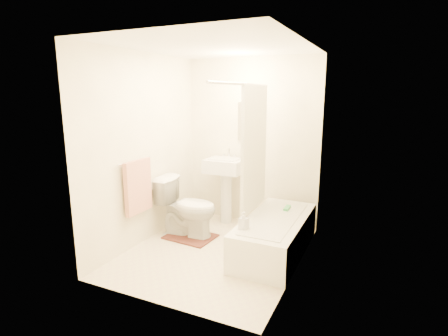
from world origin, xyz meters
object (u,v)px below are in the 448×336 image
at_px(sink, 225,188).
at_px(soap_bottle, 244,221).
at_px(toilet, 188,207).
at_px(bath_mat, 191,237).
at_px(bathtub, 275,235).

xyz_separation_m(sink, soap_bottle, (0.74, -1.13, 0.00)).
bearing_deg(toilet, bath_mat, -131.08).
xyz_separation_m(sink, bathtub, (0.96, -0.65, -0.31)).
xyz_separation_m(toilet, soap_bottle, (1.00, -0.48, 0.13)).
bearing_deg(bath_mat, sink, 74.64).
relative_size(sink, bathtub, 0.69).
relative_size(bathtub, bath_mat, 2.43).
relative_size(toilet, bath_mat, 1.28).
bearing_deg(toilet, soap_bottle, -119.31).
distance_m(toilet, bathtub, 1.24).
bearing_deg(toilet, sink, -25.67).
distance_m(bathtub, soap_bottle, 0.62).
distance_m(sink, bath_mat, 0.90).
relative_size(bathtub, soap_bottle, 7.84).
bearing_deg(sink, toilet, -111.88).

